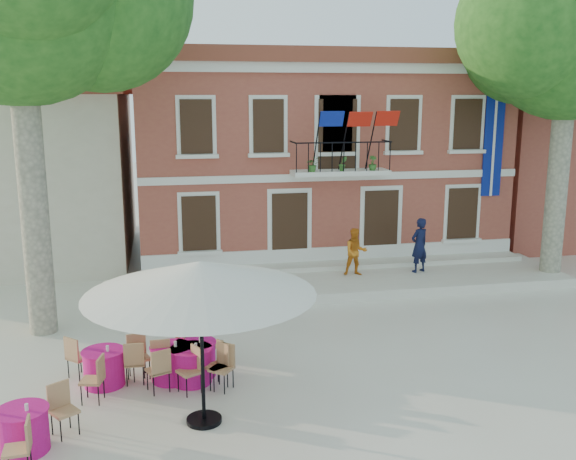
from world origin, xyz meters
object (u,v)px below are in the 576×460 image
(cafe_table_3, at_px, (171,361))
(cafe_table_4, at_px, (196,357))
(cafe_table_0, at_px, (104,366))
(pedestrian_orange, at_px, (356,252))
(cafe_table_2, at_px, (23,428))
(pedestrian_navy, at_px, (419,245))
(plane_tree_east, at_px, (570,35))
(cafe_table_1, at_px, (191,363))
(patio_umbrella, at_px, (200,278))

(cafe_table_3, xyz_separation_m, cafe_table_4, (0.53, 0.13, 0.00))
(cafe_table_0, xyz_separation_m, cafe_table_3, (1.39, -0.03, 0.00))
(pedestrian_orange, distance_m, cafe_table_2, 11.97)
(pedestrian_navy, bearing_deg, plane_tree_east, 149.11)
(pedestrian_navy, relative_size, cafe_table_3, 0.96)
(plane_tree_east, distance_m, cafe_table_1, 15.11)
(patio_umbrella, bearing_deg, cafe_table_2, -172.55)
(cafe_table_4, bearing_deg, pedestrian_navy, 38.01)
(pedestrian_orange, relative_size, cafe_table_0, 0.84)
(plane_tree_east, distance_m, cafe_table_0, 16.50)
(cafe_table_0, bearing_deg, cafe_table_4, 3.15)
(pedestrian_orange, xyz_separation_m, cafe_table_3, (-5.95, -6.07, -0.64))
(cafe_table_2, bearing_deg, cafe_table_3, 42.81)
(patio_umbrella, height_order, cafe_table_0, patio_umbrella)
(plane_tree_east, height_order, pedestrian_orange, plane_tree_east)
(pedestrian_navy, distance_m, cafe_table_2, 13.56)
(plane_tree_east, xyz_separation_m, cafe_table_4, (-11.87, -5.18, -7.36))
(cafe_table_1, relative_size, cafe_table_4, 0.99)
(plane_tree_east, xyz_separation_m, patio_umbrella, (-11.85, -7.26, -5.00))
(cafe_table_1, bearing_deg, patio_umbrella, -85.50)
(cafe_table_2, bearing_deg, patio_umbrella, 7.45)
(cafe_table_3, bearing_deg, plane_tree_east, 23.21)
(plane_tree_east, height_order, cafe_table_3, plane_tree_east)
(pedestrian_orange, relative_size, cafe_table_2, 0.82)
(cafe_table_2, xyz_separation_m, cafe_table_3, (2.53, 2.35, 0.00))
(plane_tree_east, xyz_separation_m, pedestrian_orange, (-6.46, 0.75, -6.72))
(plane_tree_east, relative_size, cafe_table_4, 5.64)
(cafe_table_2, relative_size, cafe_table_3, 1.00)
(pedestrian_navy, height_order, cafe_table_0, pedestrian_navy)
(plane_tree_east, bearing_deg, cafe_table_3, -156.79)
(plane_tree_east, bearing_deg, pedestrian_navy, 170.46)
(cafe_table_0, xyz_separation_m, cafe_table_4, (1.92, 0.11, 0.00))
(cafe_table_2, xyz_separation_m, cafe_table_4, (3.07, 2.48, 0.00))
(patio_umbrella, bearing_deg, cafe_table_4, 90.57)
(cafe_table_3, distance_m, cafe_table_4, 0.55)
(cafe_table_1, bearing_deg, cafe_table_3, 154.99)
(pedestrian_navy, height_order, pedestrian_orange, pedestrian_navy)
(pedestrian_navy, bearing_deg, cafe_table_4, 16.67)
(cafe_table_2, relative_size, cafe_table_4, 1.00)
(patio_umbrella, distance_m, cafe_table_3, 3.11)
(cafe_table_0, height_order, cafe_table_1, same)
(cafe_table_4, bearing_deg, cafe_table_1, -109.64)
(cafe_table_1, bearing_deg, pedestrian_navy, 39.09)
(cafe_table_0, distance_m, cafe_table_3, 1.39)
(pedestrian_orange, bearing_deg, patio_umbrella, -119.33)
(pedestrian_orange, relative_size, cafe_table_1, 0.82)
(patio_umbrella, xyz_separation_m, cafe_table_0, (-1.94, 1.97, -2.36))
(patio_umbrella, xyz_separation_m, pedestrian_orange, (5.39, 8.01, -1.72))
(patio_umbrella, relative_size, cafe_table_2, 2.23)
(pedestrian_navy, relative_size, cafe_table_2, 0.96)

